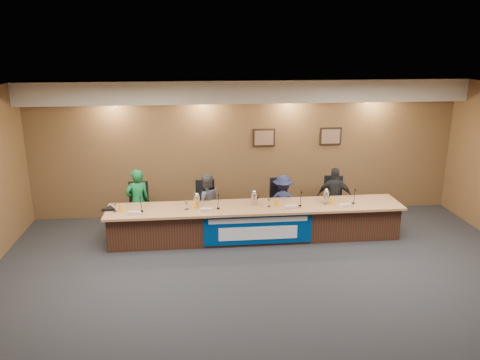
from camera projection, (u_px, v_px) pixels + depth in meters
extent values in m
plane|color=black|center=(275.00, 298.00, 7.64)|extent=(10.00, 10.00, 0.00)
cube|color=silver|center=(280.00, 101.00, 6.72)|extent=(10.00, 8.00, 0.04)
cube|color=brown|center=(247.00, 148.00, 10.99)|extent=(10.00, 0.04, 3.20)
cube|color=beige|center=(248.00, 91.00, 10.36)|extent=(10.00, 0.50, 0.50)
cube|color=#3C1F14|center=(255.00, 223.00, 9.82)|extent=(6.00, 0.80, 0.70)
cube|color=#A26D46|center=(256.00, 207.00, 9.67)|extent=(6.10, 0.95, 0.05)
cube|color=navy|center=(258.00, 229.00, 9.42)|extent=(2.20, 0.02, 0.65)
cube|color=silver|center=(258.00, 220.00, 9.35)|extent=(2.00, 0.01, 0.10)
cube|color=silver|center=(258.00, 233.00, 9.43)|extent=(1.60, 0.01, 0.28)
cube|color=black|center=(264.00, 138.00, 10.93)|extent=(0.52, 0.04, 0.42)
cube|color=black|center=(331.00, 136.00, 11.09)|extent=(0.52, 0.04, 0.42)
imported|color=#0C5525|center=(138.00, 202.00, 10.01)|extent=(0.61, 0.51, 1.44)
imported|color=#48484C|center=(206.00, 203.00, 10.18)|extent=(0.70, 0.59, 1.29)
imported|color=#1A1E3D|center=(283.00, 202.00, 10.36)|extent=(0.84, 0.57, 1.21)
imported|color=black|center=(334.00, 197.00, 10.45)|extent=(0.84, 0.50, 1.34)
cube|color=black|center=(139.00, 210.00, 10.18)|extent=(0.49, 0.49, 0.08)
cube|color=black|center=(206.00, 208.00, 10.32)|extent=(0.51, 0.51, 0.08)
cube|color=black|center=(282.00, 205.00, 10.49)|extent=(0.56, 0.56, 0.08)
cube|color=black|center=(333.00, 204.00, 10.60)|extent=(0.58, 0.58, 0.08)
cube|color=white|center=(134.00, 213.00, 9.14)|extent=(0.24, 0.08, 0.10)
cylinder|color=black|center=(142.00, 211.00, 9.34)|extent=(0.07, 0.07, 0.02)
cylinder|color=#F4AA00|center=(121.00, 208.00, 9.31)|extent=(0.06, 0.06, 0.15)
cylinder|color=silver|center=(115.00, 208.00, 9.30)|extent=(0.08, 0.08, 0.18)
cube|color=white|center=(206.00, 210.00, 9.32)|extent=(0.24, 0.08, 0.10)
cylinder|color=black|center=(218.00, 208.00, 9.49)|extent=(0.07, 0.07, 0.02)
cylinder|color=#F4AA00|center=(195.00, 205.00, 9.46)|extent=(0.06, 0.06, 0.15)
cylinder|color=silver|center=(186.00, 205.00, 9.42)|extent=(0.08, 0.08, 0.18)
cube|color=white|center=(292.00, 207.00, 9.48)|extent=(0.24, 0.08, 0.10)
cylinder|color=black|center=(300.00, 206.00, 9.65)|extent=(0.07, 0.07, 0.02)
cylinder|color=#F4AA00|center=(277.00, 202.00, 9.65)|extent=(0.06, 0.06, 0.15)
cylinder|color=silver|center=(269.00, 203.00, 9.58)|extent=(0.08, 0.08, 0.18)
cube|color=white|center=(347.00, 205.00, 9.56)|extent=(0.24, 0.08, 0.10)
cylinder|color=black|center=(353.00, 203.00, 9.79)|extent=(0.07, 0.07, 0.02)
cylinder|color=#F4AA00|center=(332.00, 201.00, 9.73)|extent=(0.06, 0.06, 0.15)
cylinder|color=silver|center=(325.00, 200.00, 9.74)|extent=(0.08, 0.08, 0.18)
cylinder|color=silver|center=(197.00, 201.00, 9.58)|extent=(0.12, 0.12, 0.24)
cylinder|color=silver|center=(254.00, 199.00, 9.67)|extent=(0.13, 0.13, 0.26)
cylinder|color=silver|center=(326.00, 197.00, 9.80)|extent=(0.12, 0.12, 0.25)
cylinder|color=black|center=(109.00, 209.00, 9.42)|extent=(0.32, 0.32, 0.05)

